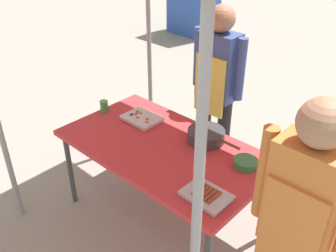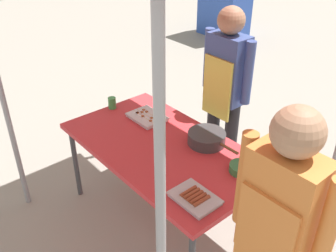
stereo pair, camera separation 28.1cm
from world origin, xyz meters
The scene contains 9 objects.
ground_plane centered at (0.00, 0.00, 0.00)m, with size 18.00×18.00×0.00m, color gray.
stall_table centered at (0.00, 0.00, 0.70)m, with size 1.60×0.90×0.75m.
tray_grilled_sausages centered at (0.60, -0.24, 0.77)m, with size 0.29×0.21×0.05m.
tray_meat_skewers centered at (-0.40, 0.15, 0.77)m, with size 0.31×0.24×0.04m.
cooking_wok centered at (0.20, 0.27, 0.80)m, with size 0.45×0.29×0.09m.
condiment_bowl centered at (0.60, 0.20, 0.78)m, with size 0.17×0.17×0.06m, color #33723F.
drink_cup_near_edge centered at (-0.75, 0.04, 0.80)m, with size 0.07×0.07×0.10m, color #3F994C.
vendor_woman centered at (-0.10, 0.79, 0.98)m, with size 0.52×0.23×1.65m.
customer_nearby centered at (1.19, -0.28, 0.99)m, with size 0.52×0.23×1.66m.
Camera 2 is at (1.83, -1.51, 2.36)m, focal length 40.47 mm.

